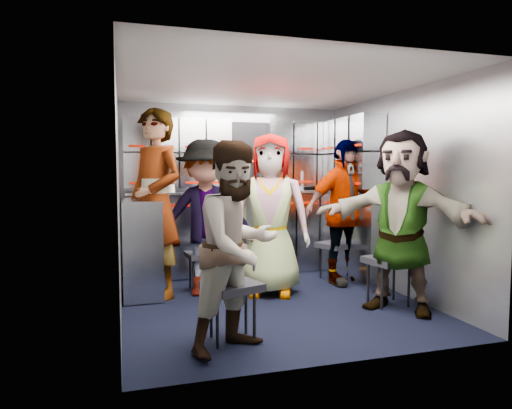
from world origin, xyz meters
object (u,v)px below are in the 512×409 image
object	(u,v)px
jump_seat_mid_left	(203,257)
attendant_arc_c	(270,215)
attendant_standing	(156,203)
jump_seat_near_right	(389,263)
attendant_arc_b	(206,218)
attendant_arc_d	(343,212)
jump_seat_mid_right	(336,247)
attendant_arc_e	(401,221)
jump_seat_center	(265,252)
jump_seat_near_left	(232,289)
attendant_arc_a	(238,247)

from	to	relation	value
jump_seat_mid_left	attendant_arc_c	xyz separation A→B (m)	(0.64, -0.36, 0.47)
attendant_arc_c	attendant_standing	bearing A→B (deg)	-171.03
jump_seat_near_right	attendant_arc_c	distance (m)	1.25
jump_seat_mid_left	attendant_arc_b	world-z (taller)	attendant_arc_b
attendant_arc_d	attendant_arc_b	bearing A→B (deg)	173.00
attendant_standing	attendant_arc_c	bearing A→B (deg)	42.80
jump_seat_mid_right	attendant_arc_c	distance (m)	1.09
attendant_arc_e	attendant_arc_c	bearing A→B (deg)	-172.40
jump_seat_center	jump_seat_near_right	xyz separation A→B (m)	(0.96, -0.87, -0.00)
attendant_standing	jump_seat_mid_right	bearing A→B (deg)	58.27
jump_seat_center	attendant_arc_e	bearing A→B (deg)	-47.44
jump_seat_center	jump_seat_mid_right	world-z (taller)	jump_seat_center
jump_seat_center	attendant_arc_d	distance (m)	1.01
attendant_standing	attendant_arc_d	bearing A→B (deg)	53.29
jump_seat_mid_right	attendant_arc_d	bearing A→B (deg)	-90.00
jump_seat_mid_left	attendant_arc_d	size ratio (longest dim) A/B	0.25
attendant_arc_b	attendant_arc_e	distance (m)	1.91
jump_seat_mid_left	jump_seat_near_left	bearing A→B (deg)	-91.66
attendant_arc_c	attendant_arc_d	xyz separation A→B (m)	(0.93, 0.19, -0.01)
jump_seat_center	jump_seat_near_left	bearing A→B (deg)	-117.04
jump_seat_near_left	attendant_arc_a	distance (m)	0.40
jump_seat_near_left	attendant_arc_e	bearing A→B (deg)	10.20
attendant_standing	attendant_arc_e	distance (m)	2.38
jump_seat_near_left	attendant_arc_e	world-z (taller)	attendant_arc_e
jump_seat_mid_left	jump_seat_center	distance (m)	0.67
jump_seat_mid_right	attendant_standing	size ratio (longest dim) A/B	0.25
attendant_arc_e	attendant_arc_a	bearing A→B (deg)	-114.23
jump_seat_mid_left	jump_seat_near_right	world-z (taller)	jump_seat_near_right
jump_seat_near_left	attendant_arc_a	world-z (taller)	attendant_arc_a
jump_seat_mid_left	attendant_arc_c	world-z (taller)	attendant_arc_c
jump_seat_mid_left	attendant_standing	distance (m)	0.78
jump_seat_mid_left	attendant_arc_b	distance (m)	0.47
attendant_standing	attendant_arc_a	xyz separation A→B (m)	(0.45, -1.58, -0.21)
jump_seat_near_right	attendant_arc_e	size ratio (longest dim) A/B	0.28
jump_seat_center	attendant_standing	size ratio (longest dim) A/B	0.24
attendant_arc_a	attendant_arc_c	world-z (taller)	attendant_arc_c
attendant_arc_e	jump_seat_mid_left	bearing A→B (deg)	-167.75
jump_seat_near_right	attendant_standing	xyz separation A→B (m)	(-2.10, 0.93, 0.55)
jump_seat_center	attendant_arc_d	world-z (taller)	attendant_arc_d
jump_seat_center	attendant_arc_e	world-z (taller)	attendant_arc_e
jump_seat_near_right	attendant_arc_b	xyz separation A→B (m)	(-1.60, 0.86, 0.39)
jump_seat_near_right	attendant_standing	size ratio (longest dim) A/B	0.24
jump_seat_mid_left	attendant_standing	xyz separation A→B (m)	(-0.50, -0.12, 0.59)
jump_seat_mid_right	attendant_arc_d	world-z (taller)	attendant_arc_d
jump_seat_mid_right	attendant_arc_b	distance (m)	1.63
jump_seat_center	attendant_standing	world-z (taller)	attendant_standing
attendant_arc_a	jump_seat_center	bearing A→B (deg)	37.55
jump_seat_mid_right	attendant_arc_c	xyz separation A→B (m)	(-0.93, -0.37, 0.44)
jump_seat_mid_right	jump_seat_near_right	world-z (taller)	jump_seat_near_right
jump_seat_center	jump_seat_mid_right	xyz separation A→B (m)	(0.93, 0.19, -0.02)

